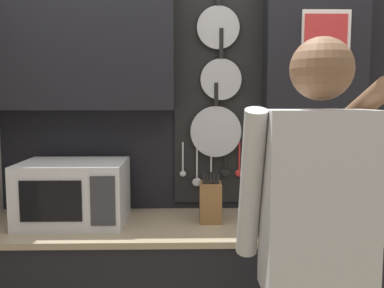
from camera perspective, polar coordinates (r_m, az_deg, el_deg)
name	(u,v)px	position (r m, az deg, el deg)	size (l,w,h in m)	color
back_wall_unit	(177,111)	(2.41, -1.99, 4.45)	(2.61, 0.23, 2.43)	black
microwave	(74,192)	(2.29, -15.46, -6.18)	(0.53, 0.40, 0.31)	silver
knife_block	(210,201)	(2.23, 2.46, -7.66)	(0.11, 0.15, 0.26)	brown
utensil_crock	(318,205)	(2.34, 16.40, -7.75)	(0.11, 0.11, 0.35)	white
person	(315,238)	(1.63, 16.13, -11.96)	(0.54, 0.67, 1.78)	#383842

